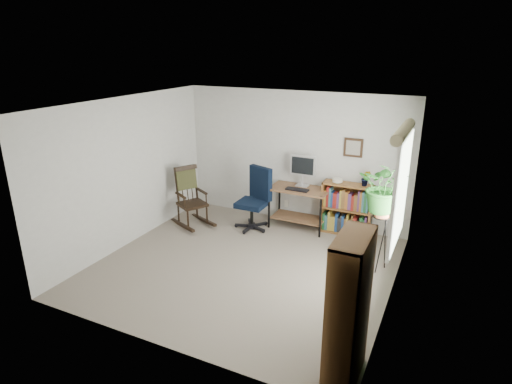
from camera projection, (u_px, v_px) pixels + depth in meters
The scene contains 18 objects.
floor at pixel (245, 266), 6.42m from camera, with size 4.20×4.00×0.00m, color gray.
ceiling at pixel (243, 104), 5.63m from camera, with size 4.20×4.00×0.00m, color silver.
wall_back at pixel (294, 158), 7.73m from camera, with size 4.20×0.00×2.40m, color silver.
wall_front at pixel (154, 248), 4.32m from camera, with size 4.20×0.00×2.40m, color silver.
wall_left at pixel (128, 172), 6.88m from camera, with size 0.00×4.00×2.40m, color silver.
wall_right at pixel (398, 215), 5.17m from camera, with size 0.00×4.00×2.40m, color silver.
window at pixel (400, 191), 5.38m from camera, with size 0.12×1.20×1.50m, color silver, non-canonical shape.
desk at pixel (299, 208), 7.65m from camera, with size 1.04×0.57×0.75m, color brown, non-canonical shape.
monitor at pixel (303, 171), 7.56m from camera, with size 0.46×0.16×0.56m, color silver, non-canonical shape.
keyboard at pixel (297, 190), 7.43m from camera, with size 0.40×0.15×0.03m, color black.
office_chair at pixel (252, 199), 7.54m from camera, with size 0.62×0.62×1.13m, color black, non-canonical shape.
rocking_chair at pixel (192, 196), 7.71m from camera, with size 0.57×0.95×1.10m, color black, non-canonical shape.
low_bookshelf at pixel (347, 209), 7.39m from camera, with size 0.86×0.29×0.91m, color brown, non-canonical shape.
tall_bookshelf at pixel (348, 311), 4.02m from camera, with size 0.29×0.68×1.56m, color brown, non-canonical shape.
plant_stand at pixel (379, 239), 6.19m from camera, with size 0.27×0.27×0.98m, color black, non-canonical shape.
spider_plant at pixel (387, 162), 5.81m from camera, with size 1.69×1.88×1.46m, color #235F21.
potted_plant_small at pixel (365, 183), 7.12m from camera, with size 0.13×0.24×0.11m, color #235F21.
framed_picture at pixel (353, 148), 7.17m from camera, with size 0.32×0.04×0.32m, color black, non-canonical shape.
Camera 1 is at (2.61, -5.07, 3.16)m, focal length 30.00 mm.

